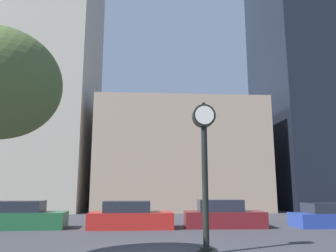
{
  "coord_description": "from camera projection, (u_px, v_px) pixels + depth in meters",
  "views": [
    {
      "loc": [
        -0.11,
        -10.71,
        2.19
      ],
      "look_at": [
        1.28,
        10.8,
        6.26
      ],
      "focal_mm": 35.0,
      "sensor_mm": 36.0,
      "label": 1
    }
  ],
  "objects": [
    {
      "name": "car_blue",
      "position": [
        332.0,
        217.0,
        18.64
      ],
      "size": [
        4.62,
        2.03,
        1.33
      ],
      "rotation": [
        0.0,
        0.0,
        0.04
      ],
      "color": "#28429E",
      "rests_on": "ground_plane"
    },
    {
      "name": "building_tall_tower",
      "position": [
        47.0,
        72.0,
        35.63
      ],
      "size": [
        10.26,
        12.0,
        29.09
      ],
      "color": "#BCB29E",
      "rests_on": "ground_plane"
    },
    {
      "name": "car_green",
      "position": [
        22.0,
        217.0,
        17.74
      ],
      "size": [
        4.61,
        1.94,
        1.49
      ],
      "rotation": [
        0.0,
        0.0,
        0.05
      ],
      "color": "#236038",
      "rests_on": "ground_plane"
    },
    {
      "name": "car_red",
      "position": [
        130.0,
        217.0,
        17.95
      ],
      "size": [
        4.59,
        1.94,
        1.48
      ],
      "rotation": [
        0.0,
        0.0,
        -0.0
      ],
      "color": "red",
      "rests_on": "ground_plane"
    },
    {
      "name": "building_storefront_row",
      "position": [
        178.0,
        158.0,
        34.83
      ],
      "size": [
        16.28,
        12.0,
        10.68
      ],
      "color": "tan",
      "rests_on": "ground_plane"
    },
    {
      "name": "car_maroon",
      "position": [
        223.0,
        216.0,
        18.36
      ],
      "size": [
        4.51,
        1.87,
        1.53
      ],
      "rotation": [
        0.0,
        0.0,
        -0.04
      ],
      "color": "maroon",
      "rests_on": "ground_plane"
    },
    {
      "name": "street_clock",
      "position": [
        205.0,
        156.0,
        11.6
      ],
      "size": [
        0.82,
        0.63,
        5.27
      ],
      "color": "black",
      "rests_on": "ground_plane"
    },
    {
      "name": "building_glass_modern",
      "position": [
        301.0,
        75.0,
        37.51
      ],
      "size": [
        8.5,
        12.0,
        29.86
      ],
      "color": "black",
      "rests_on": "ground_plane"
    }
  ]
}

